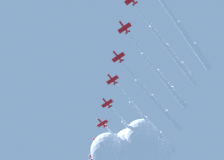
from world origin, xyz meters
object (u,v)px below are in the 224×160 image
(jet_lead, at_px, (187,37))
(jet_starboard_mid, at_px, (154,128))
(jet_starboard_inner, at_px, (166,82))
(jet_port_outer, at_px, (143,142))
(jet_port_mid, at_px, (160,106))
(jet_port_inner, at_px, (175,57))

(jet_lead, xyz_separation_m, jet_starboard_mid, (2.23, 70.20, 2.96))
(jet_starboard_inner, relative_size, jet_port_outer, 1.07)
(jet_port_mid, height_order, jet_starboard_mid, jet_starboard_mid)
(jet_lead, distance_m, jet_starboard_mid, 70.29)
(jet_port_inner, bearing_deg, jet_port_outer, 90.30)
(jet_starboard_mid, height_order, jet_port_outer, jet_starboard_mid)
(jet_port_mid, bearing_deg, jet_lead, -89.51)
(jet_starboard_inner, bearing_deg, jet_port_inner, -91.38)
(jet_lead, distance_m, jet_port_inner, 14.66)
(jet_starboard_mid, distance_m, jet_port_outer, 13.96)
(jet_lead, relative_size, jet_starboard_inner, 1.07)
(jet_starboard_inner, xyz_separation_m, jet_port_mid, (1.18, 16.70, -3.16))
(jet_starboard_inner, xyz_separation_m, jet_port_outer, (-0.81, 50.26, -1.40))
(jet_lead, height_order, jet_starboard_inner, jet_starboard_inner)
(jet_starboard_inner, bearing_deg, jet_port_outer, 90.92)
(jet_lead, relative_size, jet_port_mid, 1.05)
(jet_port_mid, relative_size, jet_port_outer, 1.09)
(jet_lead, distance_m, jet_starboard_inner, 33.25)
(jet_starboard_inner, xyz_separation_m, jet_starboard_mid, (3.83, 37.15, -0.27))
(jet_lead, relative_size, jet_starboard_mid, 1.00)
(jet_port_inner, relative_size, jet_port_mid, 0.99)
(jet_lead, distance_m, jet_port_outer, 83.37)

